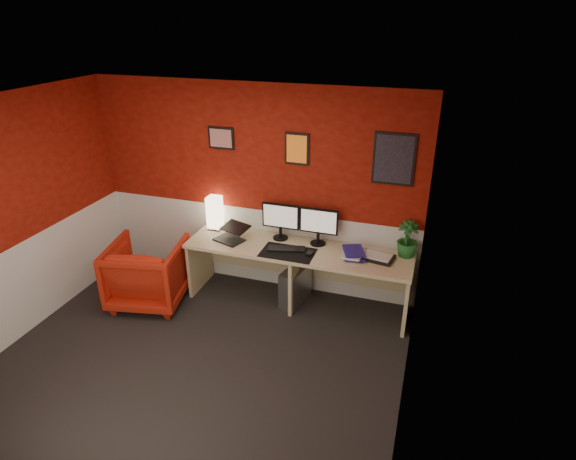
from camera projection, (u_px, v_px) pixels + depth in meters
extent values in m
cube|color=black|center=(193.00, 367.00, 4.69)|extent=(4.00, 3.50, 0.01)
cube|color=white|center=(165.00, 112.00, 3.63)|extent=(4.00, 3.50, 0.01)
cube|color=maroon|center=(254.00, 190.00, 5.67)|extent=(4.00, 0.01, 2.50)
cube|color=maroon|center=(24.00, 398.00, 2.65)|extent=(4.00, 0.01, 2.50)
cube|color=maroon|center=(2.00, 227.00, 4.72)|extent=(0.01, 3.50, 2.50)
cube|color=maroon|center=(415.00, 295.00, 3.61)|extent=(0.01, 3.50, 2.50)
cube|color=silver|center=(256.00, 246.00, 5.98)|extent=(4.00, 0.01, 1.00)
cube|color=silver|center=(20.00, 291.00, 5.03)|extent=(0.01, 3.50, 1.00)
cube|color=silver|center=(404.00, 371.00, 3.93)|extent=(0.01, 3.50, 1.00)
cube|color=#D0BD85|center=(297.00, 276.00, 5.57)|extent=(2.60, 0.65, 0.73)
cube|color=#FFE5B2|center=(215.00, 214.00, 5.82)|extent=(0.16, 0.16, 0.40)
cube|color=black|center=(229.00, 232.00, 5.56)|extent=(0.39, 0.33, 0.22)
cube|color=black|center=(280.00, 216.00, 5.53)|extent=(0.45, 0.06, 0.58)
cube|color=black|center=(319.00, 221.00, 5.40)|extent=(0.45, 0.06, 0.58)
cube|color=black|center=(288.00, 253.00, 5.32)|extent=(0.60, 0.38, 0.01)
cube|color=black|center=(286.00, 249.00, 5.38)|extent=(0.44, 0.24, 0.02)
cube|color=black|center=(310.00, 253.00, 5.27)|extent=(0.07, 0.11, 0.03)
imported|color=navy|center=(345.00, 254.00, 5.26)|extent=(0.28, 0.34, 0.03)
imported|color=silver|center=(344.00, 252.00, 5.26)|extent=(0.25, 0.32, 0.02)
imported|color=navy|center=(344.00, 251.00, 5.22)|extent=(0.31, 0.35, 0.03)
cube|color=black|center=(377.00, 257.00, 5.19)|extent=(0.39, 0.30, 0.03)
imported|color=#19591E|center=(407.00, 239.00, 5.18)|extent=(0.23, 0.23, 0.41)
cube|color=#99999E|center=(295.00, 286.00, 5.64)|extent=(0.30, 0.48, 0.45)
imported|color=red|center=(148.00, 272.00, 5.61)|extent=(0.98, 0.99, 0.77)
cube|color=red|center=(221.00, 138.00, 5.51)|extent=(0.32, 0.02, 0.26)
cube|color=orange|center=(297.00, 149.00, 5.27)|extent=(0.28, 0.02, 0.36)
cube|color=black|center=(394.00, 159.00, 4.98)|extent=(0.44, 0.02, 0.56)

